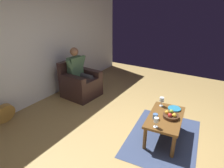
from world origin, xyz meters
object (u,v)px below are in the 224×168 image
Objects in this scene: wine_glass_near at (162,100)px; person_seated at (79,71)px; armchair at (80,84)px; candle_jar at (155,116)px; coffee_table at (165,120)px; guitar at (4,112)px; wine_glass_far at (156,121)px; fruit_bowl at (171,116)px; decorative_dish at (174,109)px.

person_seated is at bearing -96.54° from wine_glass_near.
candle_jar is (0.72, 2.22, 0.16)m from armchair.
armchair is 2.41m from coffee_table.
guitar is at bearing -11.67° from person_seated.
coffee_table is 5.87× the size of wine_glass_far.
wine_glass_far reaches higher than coffee_table.
wine_glass_near is 0.41m from fruit_bowl.
fruit_bowl is at bearing 93.69° from coffee_table.
guitar is 3.14m from fruit_bowl.
person_seated is at bearing -102.76° from fruit_bowl.
guitar is 6.11× the size of wine_glass_near.
armchair is at bearing 164.37° from guitar.
wine_glass_near reaches higher than wine_glass_far.
candle_jar is (0.72, 2.23, -0.17)m from person_seated.
wine_glass_far is (0.94, 2.31, 0.23)m from armchair.
fruit_bowl is 2.94× the size of candle_jar.
armchair is 3.99× the size of decorative_dish.
wine_glass_near is 1.04× the size of wine_glass_far.
armchair is 0.34m from person_seated.
decorative_dish is at bearing 87.78° from person_seated.
fruit_bowl is 0.27m from candle_jar.
fruit_bowl is (0.55, 2.43, 0.15)m from armchair.
wine_glass_near is (0.25, 2.18, -0.10)m from person_seated.
candle_jar is (0.17, -0.21, 0.01)m from fruit_bowl.
coffee_table is at bearing 174.60° from wine_glass_far.
guitar is at bearing -60.91° from wine_glass_near.
wine_glass_far is at bearing 71.48° from person_seated.
coffee_table is at bearing 80.27° from person_seated.
armchair is 0.84× the size of guitar.
coffee_table is 0.24m from candle_jar.
fruit_bowl is 1.16× the size of decorative_dish.
wine_glass_near is 0.49m from candle_jar.
decorative_dish is (0.25, 2.42, -0.21)m from person_seated.
coffee_table is 0.43m from wine_glass_far.
person_seated is 2.44m from decorative_dish.
candle_jar is (-0.22, -0.09, -0.07)m from wine_glass_far.
candle_jar is at bearing 110.24° from guitar.
decorative_dish reaches higher than coffee_table.
coffee_table is 5.63× the size of wine_glass_near.
wine_glass_near reaches higher than fruit_bowl.
fruit_bowl reaches higher than coffee_table.
person_seated reaches higher than wine_glass_near.
decorative_dish is (-1.48, 2.89, 0.22)m from guitar.
armchair reaches higher than fruit_bowl.
wine_glass_far is at bearing 105.61° from guitar.
wine_glass_near is at bearing 119.09° from guitar.
guitar is at bearing -68.11° from fruit_bowl.
decorative_dish is (0.25, 2.41, 0.13)m from armchair.
wine_glass_near is at bearing -139.00° from fruit_bowl.
person_seated is (-0.00, -0.01, 0.33)m from armchair.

